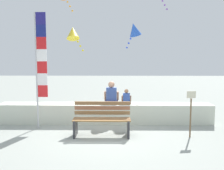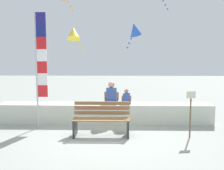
{
  "view_description": "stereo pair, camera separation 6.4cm",
  "coord_description": "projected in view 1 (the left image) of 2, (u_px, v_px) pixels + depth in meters",
  "views": [
    {
      "loc": [
        0.34,
        -6.84,
        2.16
      ],
      "look_at": [
        0.22,
        1.25,
        1.21
      ],
      "focal_mm": 41.48,
      "sensor_mm": 36.0,
      "label": 1
    },
    {
      "loc": [
        0.41,
        -6.84,
        2.16
      ],
      "look_at": [
        0.22,
        1.25,
        1.21
      ],
      "focal_mm": 41.48,
      "sensor_mm": 36.0,
      "label": 2
    }
  ],
  "objects": [
    {
      "name": "ground_plane",
      "position": [
        103.0,
        134.0,
        7.05
      ],
      "size": [
        40.0,
        40.0,
        0.0
      ],
      "primitive_type": "plane",
      "color": "gray"
    },
    {
      "name": "seawall_ledge",
      "position": [
        105.0,
        113.0,
        8.26
      ],
      "size": [
        6.74,
        0.64,
        0.61
      ],
      "primitive_type": "cube",
      "color": "beige",
      "rests_on": "ground"
    },
    {
      "name": "park_bench",
      "position": [
        102.0,
        120.0,
        6.95
      ],
      "size": [
        1.53,
        0.62,
        0.88
      ],
      "color": "olive",
      "rests_on": "ground"
    },
    {
      "name": "person_adult",
      "position": [
        111.0,
        95.0,
        8.18
      ],
      "size": [
        0.47,
        0.34,
        0.72
      ],
      "color": "#3A304F",
      "rests_on": "seawall_ledge"
    },
    {
      "name": "person_child",
      "position": [
        126.0,
        98.0,
        8.18
      ],
      "size": [
        0.31,
        0.23,
        0.47
      ],
      "color": "brown",
      "rests_on": "seawall_ledge"
    },
    {
      "name": "flag_banner",
      "position": [
        39.0,
        62.0,
        7.45
      ],
      "size": [
        0.33,
        0.05,
        3.36
      ],
      "color": "#B7B7BC",
      "rests_on": "ground"
    },
    {
      "name": "kite_blue",
      "position": [
        134.0,
        30.0,
        10.43
      ],
      "size": [
        0.79,
        0.79,
        1.08
      ],
      "color": "blue"
    },
    {
      "name": "kite_yellow",
      "position": [
        73.0,
        33.0,
        10.67
      ],
      "size": [
        0.76,
        0.79,
        1.1
      ],
      "color": "yellow"
    },
    {
      "name": "sign_post",
      "position": [
        191.0,
        110.0,
        6.73
      ],
      "size": [
        0.24,
        0.05,
        1.23
      ],
      "color": "brown",
      "rests_on": "ground"
    }
  ]
}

